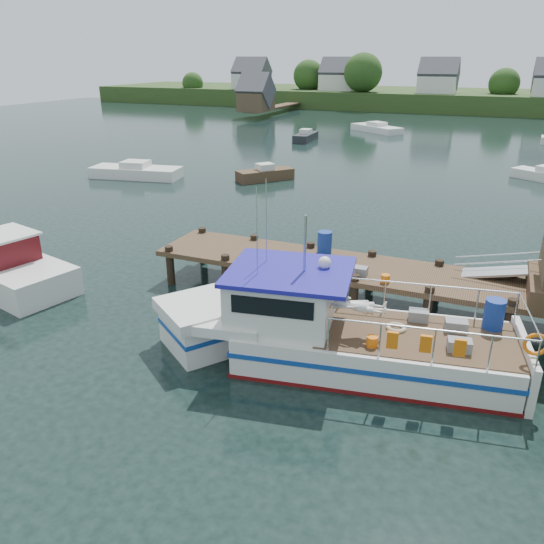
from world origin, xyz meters
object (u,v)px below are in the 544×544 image
at_px(lobster_boat, 328,332).
at_px(moored_d, 376,128).
at_px(moored_e, 306,136).
at_px(moored_rowboat, 265,174).
at_px(dock, 501,263).
at_px(moored_a, 136,171).

xyz_separation_m(lobster_boat, moored_d, (-10.24, 52.15, -0.53)).
height_order(lobster_boat, moored_d, lobster_boat).
bearing_deg(moored_e, moored_rowboat, -91.22).
relative_size(lobster_boat, moored_e, 2.44).
distance_m(dock, moored_a, 29.67).
bearing_deg(moored_e, dock, -74.03).
distance_m(dock, moored_e, 42.55).
relative_size(lobster_boat, moored_rowboat, 2.69).
xyz_separation_m(dock, moored_d, (-14.69, 47.68, -1.80)).
xyz_separation_m(dock, moored_a, (-25.62, 14.85, -1.78)).
height_order(dock, moored_e, dock).
height_order(lobster_boat, moored_rowboat, lobster_boat).
bearing_deg(moored_rowboat, moored_a, 176.50).
distance_m(dock, moored_rowboat, 24.21).
xyz_separation_m(moored_rowboat, moored_e, (-3.84, 19.63, 0.01)).
relative_size(dock, moored_a, 2.36).
height_order(dock, moored_a, dock).
bearing_deg(lobster_boat, moored_a, 128.13).
xyz_separation_m(dock, moored_e, (-20.12, 37.45, -1.77)).
relative_size(lobster_boat, moored_a, 1.60).
distance_m(moored_a, moored_d, 34.60).
bearing_deg(moored_d, moored_rowboat, -116.67).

